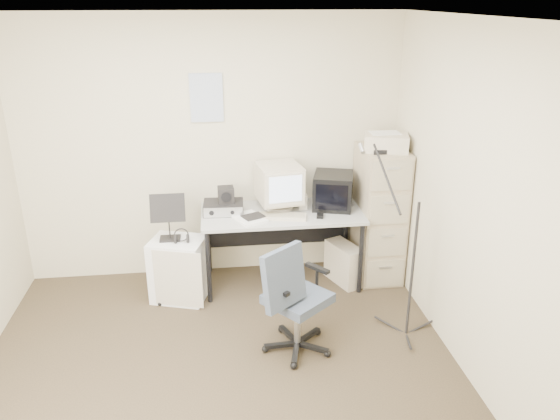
{
  "coord_description": "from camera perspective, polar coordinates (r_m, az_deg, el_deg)",
  "views": [
    {
      "loc": [
        0.02,
        -3.25,
        2.62
      ],
      "look_at": [
        0.55,
        0.95,
        0.95
      ],
      "focal_mm": 35.0,
      "sensor_mm": 36.0,
      "label": 1
    }
  ],
  "objects": [
    {
      "name": "desk_speaker",
      "position": [
        5.16,
        2.42,
        0.89
      ],
      "size": [
        0.08,
        0.08,
        0.14
      ],
      "primitive_type": "cube",
      "rotation": [
        0.0,
        0.0,
        -0.06
      ],
      "color": "beige",
      "rests_on": "desk"
    },
    {
      "name": "office_chair",
      "position": [
        4.22,
        1.86,
        -9.01
      ],
      "size": [
        0.77,
        0.77,
        0.95
      ],
      "primitive_type": "cube",
      "rotation": [
        0.0,
        0.0,
        0.69
      ],
      "color": "#4F5B6C",
      "rests_on": "floor"
    },
    {
      "name": "keyboard",
      "position": [
        4.97,
        0.16,
        -0.68
      ],
      "size": [
        0.48,
        0.25,
        0.03
      ],
      "primitive_type": "cube",
      "rotation": [
        0.0,
        0.0,
        -0.2
      ],
      "color": "beige",
      "rests_on": "desk"
    },
    {
      "name": "wall_calendar",
      "position": [
        5.11,
        -7.69,
        11.55
      ],
      "size": [
        0.3,
        0.02,
        0.44
      ],
      "primitive_type": "cube",
      "color": "white",
      "rests_on": "wall_back"
    },
    {
      "name": "radio_receiver",
      "position": [
        5.1,
        -5.93,
        0.28
      ],
      "size": [
        0.38,
        0.28,
        0.1
      ],
      "primitive_type": "cube",
      "rotation": [
        0.0,
        0.0,
        -0.05
      ],
      "color": "black",
      "rests_on": "desk"
    },
    {
      "name": "filing_cabinet",
      "position": [
        5.36,
        10.28,
        -0.41
      ],
      "size": [
        0.4,
        0.6,
        1.3
      ],
      "primitive_type": "cube",
      "color": "#9C9480",
      "rests_on": "floor"
    },
    {
      "name": "music_stand",
      "position": [
        4.91,
        -11.58,
        -0.66
      ],
      "size": [
        0.31,
        0.18,
        0.44
      ],
      "primitive_type": "cube",
      "rotation": [
        0.0,
        0.0,
        0.05
      ],
      "color": "black",
      "rests_on": "side_cart"
    },
    {
      "name": "floor",
      "position": [
        4.18,
        -6.15,
        -17.55
      ],
      "size": [
        3.6,
        3.6,
        0.01
      ],
      "primitive_type": "cube",
      "color": "#332C1E",
      "rests_on": "ground"
    },
    {
      "name": "radio_speaker",
      "position": [
        5.05,
        -5.67,
        1.61
      ],
      "size": [
        0.15,
        0.14,
        0.14
      ],
      "primitive_type": "cube",
      "rotation": [
        0.0,
        0.0,
        0.05
      ],
      "color": "black",
      "rests_on": "radio_receiver"
    },
    {
      "name": "headphones",
      "position": [
        4.9,
        -10.25,
        -2.87
      ],
      "size": [
        0.18,
        0.18,
        0.03
      ],
      "primitive_type": "torus",
      "rotation": [
        0.0,
        0.0,
        -0.3
      ],
      "color": "black",
      "rests_on": "side_cart"
    },
    {
      "name": "crt_monitor",
      "position": [
        5.12,
        -0.1,
        2.41
      ],
      "size": [
        0.45,
        0.46,
        0.43
      ],
      "primitive_type": "cube",
      "rotation": [
        0.0,
        0.0,
        0.15
      ],
      "color": "beige",
      "rests_on": "desk"
    },
    {
      "name": "mic_stand",
      "position": [
        4.4,
        13.87,
        -4.11
      ],
      "size": [
        0.02,
        0.02,
        1.52
      ],
      "primitive_type": "cylinder",
      "rotation": [
        0.0,
        0.0,
        1.63
      ],
      "color": "black",
      "rests_on": "floor"
    },
    {
      "name": "mouse",
      "position": [
        5.0,
        4.21,
        -0.57
      ],
      "size": [
        0.08,
        0.11,
        0.03
      ],
      "primitive_type": "cube",
      "rotation": [
        0.0,
        0.0,
        -0.24
      ],
      "color": "black",
      "rests_on": "desk"
    },
    {
      "name": "wall_right",
      "position": [
        3.95,
        20.13,
        -0.14
      ],
      "size": [
        0.02,
        3.6,
        2.5
      ],
      "primitive_type": "cube",
      "color": "beige",
      "rests_on": "ground"
    },
    {
      "name": "papers",
      "position": [
        4.94,
        -3.27,
        -0.86
      ],
      "size": [
        0.34,
        0.38,
        0.02
      ],
      "primitive_type": "cube",
      "rotation": [
        0.0,
        0.0,
        0.44
      ],
      "color": "white",
      "rests_on": "desk"
    },
    {
      "name": "side_cart",
      "position": [
        5.09,
        -10.51,
        -6.09
      ],
      "size": [
        0.56,
        0.5,
        0.58
      ],
      "primitive_type": "cube",
      "rotation": [
        0.0,
        0.0,
        -0.3
      ],
      "color": "white",
      "rests_on": "floor"
    },
    {
      "name": "printer",
      "position": [
        5.08,
        11.02,
        6.94
      ],
      "size": [
        0.45,
        0.36,
        0.15
      ],
      "primitive_type": "cube",
      "rotation": [
        0.0,
        0.0,
        -0.27
      ],
      "color": "beige",
      "rests_on": "filing_cabinet"
    },
    {
      "name": "pc_tower",
      "position": [
        5.35,
        6.71,
        -5.56
      ],
      "size": [
        0.33,
        0.46,
        0.39
      ],
      "primitive_type": "cube",
      "rotation": [
        0.0,
        0.0,
        0.39
      ],
      "color": "beige",
      "rests_on": "floor"
    },
    {
      "name": "desk",
      "position": [
        5.25,
        0.18,
        -3.92
      ],
      "size": [
        1.5,
        0.7,
        0.73
      ],
      "primitive_type": "cube",
      "color": "#A8A89C",
      "rests_on": "floor"
    },
    {
      "name": "crt_tv",
      "position": [
        5.2,
        5.56,
        2.04
      ],
      "size": [
        0.45,
        0.46,
        0.33
      ],
      "primitive_type": "cube",
      "rotation": [
        0.0,
        0.0,
        -0.28
      ],
      "color": "black",
      "rests_on": "desk"
    },
    {
      "name": "ceiling",
      "position": [
        3.25,
        -7.99,
        19.22
      ],
      "size": [
        3.6,
        3.6,
        0.01
      ],
      "primitive_type": "cube",
      "color": "white",
      "rests_on": "ground"
    },
    {
      "name": "wall_back",
      "position": [
        5.23,
        -7.2,
        6.18
      ],
      "size": [
        3.6,
        0.02,
        2.5
      ],
      "primitive_type": "cube",
      "color": "beige",
      "rests_on": "ground"
    }
  ]
}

